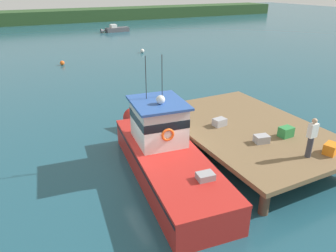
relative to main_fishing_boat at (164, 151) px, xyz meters
name	(u,v)px	position (x,y,z in m)	size (l,w,h in m)	color
ground_plane	(157,172)	(-0.27, 0.09, -1.01)	(200.00, 200.00, 0.00)	#1E4C5B
dock	(248,129)	(4.53, 0.09, 0.07)	(6.00, 9.00, 1.20)	#4C3D2D
main_fishing_boat	(164,151)	(0.00, 0.00, 0.00)	(3.44, 9.94, 4.80)	red
crate_single_by_cleat	(262,139)	(3.93, -1.49, 0.35)	(0.60, 0.44, 0.32)	#9E9EA3
crate_stack_mid_dock	(286,132)	(5.28, -1.53, 0.42)	(0.60, 0.44, 0.45)	#2D8442
crate_single_far	(220,122)	(3.36, 0.78, 0.37)	(0.60, 0.44, 0.35)	#9E9EA3
crate_stack_near_edge	(331,149)	(5.70, -3.49, 0.41)	(0.60, 0.44, 0.43)	orange
bait_bucket	(177,110)	(2.32, 3.17, 0.36)	(0.32, 0.32, 0.34)	#E04C19
deckhand_by_the_boat	(311,137)	(4.69, -3.27, 1.05)	(0.36, 0.22, 1.63)	#383842
moored_boat_off_the_point	(115,29)	(11.91, 42.44, -0.58)	(4.92, 1.54, 1.24)	#4C4C51
mooring_buoy_inshore	(142,51)	(9.12, 24.19, -0.78)	(0.46, 0.46, 0.46)	silver
mooring_buoy_channel_marker	(62,63)	(-0.32, 22.13, -0.79)	(0.44, 0.44, 0.44)	#EA5B19
far_shoreline	(25,17)	(-0.27, 62.09, 0.19)	(120.00, 8.00, 2.40)	#284723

